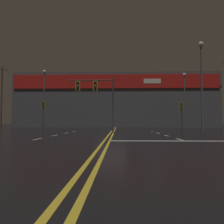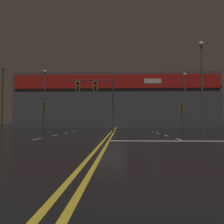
# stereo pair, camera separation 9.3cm
# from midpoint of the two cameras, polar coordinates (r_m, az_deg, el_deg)

# --- Properties ---
(ground_plane) EXTENTS (200.00, 200.00, 0.00)m
(ground_plane) POSITION_cam_midpoint_polar(r_m,az_deg,el_deg) (18.57, -0.39, -5.82)
(ground_plane) COLOR black
(road_markings) EXTENTS (12.70, 60.00, 0.01)m
(road_markings) POSITION_cam_midpoint_polar(r_m,az_deg,el_deg) (17.44, 1.90, -6.01)
(road_markings) COLOR gold
(road_markings) RESTS_ON ground
(traffic_signal_median) EXTENTS (4.29, 0.36, 5.28)m
(traffic_signal_median) POSITION_cam_midpoint_polar(r_m,az_deg,el_deg) (21.05, -4.68, 5.55)
(traffic_signal_median) COLOR #38383D
(traffic_signal_median) RESTS_ON ground
(traffic_signal_corner_northwest) EXTENTS (0.42, 0.36, 3.73)m
(traffic_signal_corner_northwest) POSITION_cam_midpoint_polar(r_m,az_deg,el_deg) (30.04, -17.61, 0.76)
(traffic_signal_corner_northwest) COLOR #38383D
(traffic_signal_corner_northwest) RESTS_ON ground
(traffic_signal_corner_northeast) EXTENTS (0.42, 0.36, 3.52)m
(traffic_signal_corner_northeast) POSITION_cam_midpoint_polar(r_m,az_deg,el_deg) (28.75, 17.61, 0.60)
(traffic_signal_corner_northeast) COLOR #38383D
(traffic_signal_corner_northeast) RESTS_ON ground
(streetlight_near_left) EXTENTS (0.56, 0.56, 9.27)m
(streetlight_near_left) POSITION_cam_midpoint_polar(r_m,az_deg,el_deg) (38.53, 18.35, 4.82)
(streetlight_near_left) COLOR #59595E
(streetlight_near_left) RESTS_ON ground
(streetlight_near_right) EXTENTS (0.56, 0.56, 11.99)m
(streetlight_near_right) POSITION_cam_midpoint_polar(r_m,az_deg,el_deg) (32.26, 22.21, 8.97)
(streetlight_near_right) COLOR #59595E
(streetlight_near_right) RESTS_ON ground
(streetlight_median_approach) EXTENTS (0.56, 0.56, 10.24)m
(streetlight_median_approach) POSITION_cam_midpoint_polar(r_m,az_deg,el_deg) (27.20, 22.26, 9.09)
(streetlight_median_approach) COLOR #59595E
(streetlight_median_approach) RESTS_ON ground
(streetlight_far_right) EXTENTS (0.56, 0.56, 9.68)m
(streetlight_far_right) POSITION_cam_midpoint_polar(r_m,az_deg,el_deg) (38.07, -17.37, 5.24)
(streetlight_far_right) COLOR #59595E
(streetlight_far_right) RESTS_ON ground
(building_backdrop) EXTENTS (39.82, 10.23, 10.57)m
(building_backdrop) POSITION_cam_midpoint_polar(r_m,az_deg,el_deg) (46.29, 0.90, 2.68)
(building_backdrop) COLOR #4C4C51
(building_backdrop) RESTS_ON ground
(utility_pole_row) EXTENTS (43.98, 0.26, 12.33)m
(utility_pole_row) POSITION_cam_midpoint_polar(r_m,az_deg,el_deg) (40.06, 1.55, 4.71)
(utility_pole_row) COLOR #4C3828
(utility_pole_row) RESTS_ON ground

